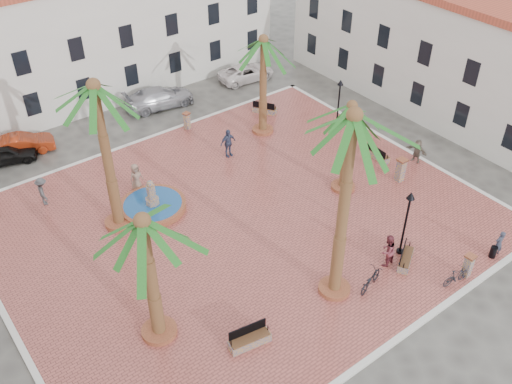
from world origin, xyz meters
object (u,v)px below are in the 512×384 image
palm_ne (263,51)px  car_red (22,144)px  bench_ne (264,109)px  car_black (6,154)px  bollard_se (468,265)px  car_white (246,73)px  fountain (153,205)px  cyclist_a (499,243)px  bench_s (250,340)px  pedestrian_north (43,191)px  bench_se (405,259)px  bollard_e (401,169)px  pedestrian_fountain_b (228,143)px  litter_bin (493,252)px  bench_e (378,155)px  bicycle_b (456,276)px  palm_e (351,117)px  pedestrian_east (417,151)px  cyclist_b (387,250)px  pedestrian_fountain_a (136,177)px  lamppost_e (339,96)px  bollard_n (187,120)px  palm_sw (145,237)px  palm_s (352,136)px  car_silver (159,98)px  palm_nw (97,102)px  bicycle_a (370,280)px

palm_ne → car_red: size_ratio=1.72×
palm_ne → car_red: 17.02m
bench_ne → car_black: (-17.15, 5.09, 0.23)m
bollard_se → car_white: size_ratio=0.29×
fountain → cyclist_a: (12.45, -14.28, 0.51)m
bench_s → pedestrian_north: size_ratio=1.12×
bench_se → car_black: bearing=90.4°
bollard_e → pedestrian_fountain_b: (-6.82, 8.64, 0.18)m
car_white → litter_bin: bearing=179.3°
bench_e → bollard_se: (-4.33, -10.06, 0.44)m
cyclist_a → bicycle_b: (-3.45, 0.00, -0.29)m
palm_e → car_white: size_ratio=1.28×
palm_e → bollard_e: 5.47m
litter_bin → pedestrian_east: 9.19m
cyclist_b → pedestrian_fountain_a: cyclist_b is taller
bench_e → lamppost_e: size_ratio=0.46×
fountain → bollard_se: bearing=-55.3°
lamppost_e → bollard_e: bearing=-99.7°
pedestrian_east → car_black: (-21.00, 16.07, -0.30)m
bench_ne → bollard_n: bollard_n is taller
lamppost_e → cyclist_a: lamppost_e is taller
car_white → bollard_se: bearing=174.2°
bench_ne → pedestrian_east: 11.65m
palm_sw → bench_e: size_ratio=3.95×
palm_s → bollard_e: bearing=24.2°
palm_s → bench_e: 14.99m
litter_bin → fountain: bearing=130.3°
car_silver → cyclist_b: bearing=-170.2°
palm_nw → bench_se: (10.34, -11.77, -7.35)m
palm_s → litter_bin: (8.19, -3.27, -8.45)m
pedestrian_north → car_red: 6.47m
bench_s → pedestrian_fountain_a: (1.46, 13.29, 0.62)m
car_red → car_white: size_ratio=0.88×
lamppost_e → cyclist_a: (-2.19, -14.37, -1.81)m
bollard_se → pedestrian_east: size_ratio=0.85×
bench_e → bench_ne: bearing=16.1°
palm_e → car_white: (4.27, 15.67, -4.39)m
bollard_n → pedestrian_north: 11.38m
pedestrian_east → car_red: size_ratio=0.39×
palm_nw → cyclist_b: (9.46, -11.22, -6.68)m
bollard_se → bicycle_b: bollard_se is taller
litter_bin → cyclist_b: bearing=148.2°
palm_nw → bicycle_a: bearing=-57.2°
cyclist_a → car_black: (-17.51, 24.41, -0.28)m
cyclist_a → bicycle_b: bearing=9.0°
pedestrian_north → fountain: bearing=-125.0°
palm_s → bollard_se: (5.96, -3.27, -8.09)m
palm_e → bench_e: size_ratio=3.37×
fountain → bench_ne: fountain is taller
fountain → bollard_n: (6.35, 6.52, 0.38)m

